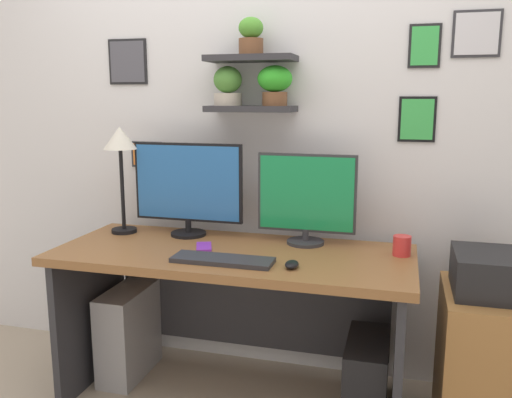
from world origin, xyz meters
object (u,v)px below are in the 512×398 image
printer (502,274)px  computer_tower_right (366,383)px  cell_phone (204,247)px  keyboard (223,260)px  computer_mouse (292,264)px  monitor_right (306,198)px  desk_lamp (120,149)px  monitor_left (188,187)px  coffee_mug (402,246)px  computer_tower_left (129,332)px  desk (236,290)px  drawer_cabinet (493,366)px

printer → computer_tower_right: 0.75m
cell_phone → computer_tower_right: (0.78, -0.05, -0.55)m
keyboard → computer_tower_right: (0.62, 0.14, -0.56)m
computer_mouse → cell_phone: (-0.46, 0.19, -0.01)m
monitor_right → desk_lamp: size_ratio=0.86×
printer → desk_lamp: bearing=175.3°
monitor_left → monitor_right: monitor_left is taller
computer_mouse → desk_lamp: bearing=160.2°
coffee_mug → computer_tower_left: coffee_mug is taller
desk → drawer_cabinet: size_ratio=2.54×
coffee_mug → desk_lamp: bearing=178.2°
cell_phone → drawer_cabinet: size_ratio=0.22×
desk → computer_mouse: size_ratio=18.29×
monitor_left → cell_phone: (0.16, -0.20, -0.25)m
computer_tower_right → desk_lamp: bearing=170.7°
desk_lamp → printer: (1.80, -0.15, -0.46)m
desk → coffee_mug: bearing=5.8°
desk_lamp → cell_phone: size_ratio=3.93×
cell_phone → coffee_mug: 0.91m
monitor_right → printer: monitor_right is taller
monitor_right → drawer_cabinet: monitor_right is taller
monitor_left → printer: size_ratio=1.50×
monitor_right → computer_tower_left: size_ratio=1.01×
computer_tower_left → computer_tower_right: size_ratio=1.16×
monitor_left → desk_lamp: desk_lamp is taller
keyboard → monitor_right: bearing=53.5°
computer_mouse → coffee_mug: bearing=34.8°
monitor_left → computer_mouse: size_ratio=6.34×
keyboard → desk_lamp: (-0.66, 0.35, 0.43)m
computer_tower_left → computer_tower_right: computer_tower_left is taller
drawer_cabinet → computer_tower_right: size_ratio=1.61×
monitor_right → keyboard: 0.53m
computer_mouse → coffee_mug: (0.44, 0.30, 0.03)m
monitor_right → computer_tower_left: 1.18m
desk_lamp → cell_phone: bearing=-17.7°
computer_mouse → cell_phone: computer_mouse is taller
keyboard → computer_mouse: (0.30, 0.00, 0.01)m
drawer_cabinet → computer_tower_right: 0.54m
desk → desk_lamp: size_ratio=2.99×
desk_lamp → computer_tower_left: 0.96m
desk_lamp → computer_tower_right: desk_lamp is taller
computer_tower_right → computer_mouse: bearing=-156.5°
computer_mouse → desk_lamp: size_ratio=0.16×
desk_lamp → computer_tower_right: (1.28, -0.21, -0.99)m
cell_phone → computer_tower_right: bearing=-24.6°
desk → cell_phone: bearing=-163.9°
cell_phone → computer_tower_right: 0.95m
computer_mouse → drawer_cabinet: size_ratio=0.14×
desk_lamp → coffee_mug: size_ratio=6.12×
desk → keyboard: 0.32m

